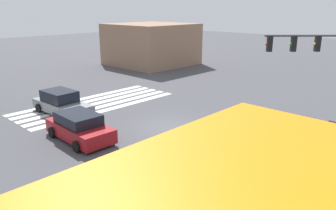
% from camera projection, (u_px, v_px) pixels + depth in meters
% --- Properties ---
extents(ground_plane, '(137.84, 137.84, 0.00)m').
position_uv_depth(ground_plane, '(168.00, 128.00, 19.91)').
color(ground_plane, '#47474C').
extents(crosswalk_markings, '(12.17, 4.40, 0.01)m').
position_uv_depth(crosswalk_markings, '(96.00, 103.00, 24.90)').
color(crosswalk_markings, silver).
rests_on(crosswalk_markings, ground_plane).
extents(traffic_signal_mast, '(4.63, 4.63, 5.74)m').
position_uv_depth(traffic_signal_mast, '(329.00, 55.00, 18.84)').
color(traffic_signal_mast, '#47474C').
rests_on(traffic_signal_mast, ground_plane).
extents(car_0, '(2.28, 4.45, 1.51)m').
position_uv_depth(car_0, '(79.00, 127.00, 17.96)').
color(car_0, maroon).
rests_on(car_0, ground_plane).
extents(car_1, '(2.30, 4.91, 1.58)m').
position_uv_depth(car_1, '(62.00, 103.00, 22.43)').
color(car_1, gray).
rests_on(car_1, ground_plane).
extents(corner_building, '(9.18, 9.18, 5.06)m').
position_uv_depth(corner_building, '(151.00, 44.00, 41.39)').
color(corner_building, '#937056').
rests_on(corner_building, ground_plane).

